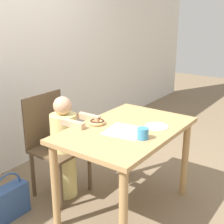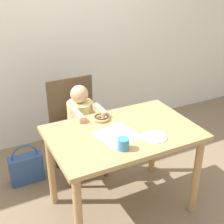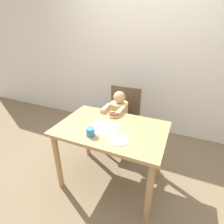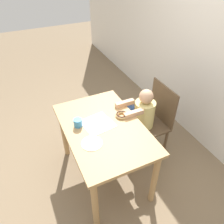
% 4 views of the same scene
% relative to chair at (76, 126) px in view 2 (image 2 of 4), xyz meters
% --- Properties ---
extents(ground_plane, '(12.00, 12.00, 0.00)m').
position_rel_chair_xyz_m(ground_plane, '(0.13, -0.68, -0.48)').
color(ground_plane, '#7A664C').
extents(wall_back, '(8.00, 0.05, 2.50)m').
position_rel_chair_xyz_m(wall_back, '(0.13, 0.73, 0.77)').
color(wall_back, silver).
rests_on(wall_back, ground_plane).
extents(dining_table, '(1.13, 0.74, 0.75)m').
position_rel_chair_xyz_m(dining_table, '(0.13, -0.68, 0.15)').
color(dining_table, tan).
rests_on(dining_table, ground_plane).
extents(chair, '(0.45, 0.41, 0.92)m').
position_rel_chair_xyz_m(chair, '(0.00, 0.00, 0.00)').
color(chair, brown).
rests_on(chair, ground_plane).
extents(child_figure, '(0.25, 0.43, 0.94)m').
position_rel_chair_xyz_m(child_figure, '(-0.00, -0.13, -0.01)').
color(child_figure, '#E0D17F').
rests_on(child_figure, ground_plane).
extents(donut, '(0.13, 0.13, 0.03)m').
position_rel_chair_xyz_m(donut, '(0.06, -0.45, 0.28)').
color(donut, '#DBB270').
rests_on(donut, dining_table).
extents(napkin, '(0.32, 0.32, 0.00)m').
position_rel_chair_xyz_m(napkin, '(0.06, -0.72, 0.26)').
color(napkin, white).
rests_on(napkin, dining_table).
extents(handbag, '(0.31, 0.12, 0.40)m').
position_rel_chair_xyz_m(handbag, '(-0.51, 0.02, -0.33)').
color(handbag, '#2D4C84').
rests_on(handbag, ground_plane).
extents(cup, '(0.08, 0.08, 0.08)m').
position_rel_chair_xyz_m(cup, '(0.01, -0.90, 0.30)').
color(cup, teal).
rests_on(cup, dining_table).
extents(plate, '(0.19, 0.19, 0.01)m').
position_rel_chair_xyz_m(plate, '(0.29, -0.87, 0.26)').
color(plate, white).
rests_on(plate, dining_table).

